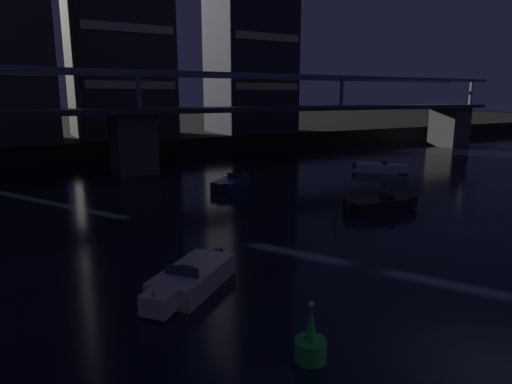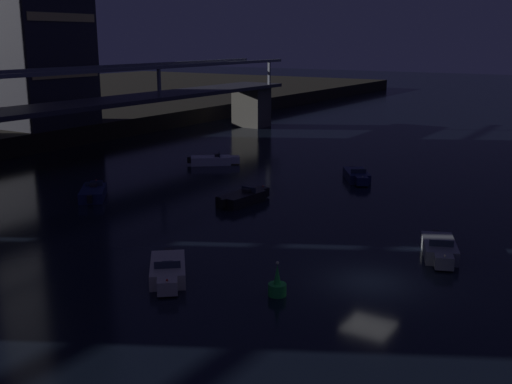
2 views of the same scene
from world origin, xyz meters
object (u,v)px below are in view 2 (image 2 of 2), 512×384
object	(u,v)px
speedboat_far_left	(357,176)
channel_buoy	(277,286)
speedboat_mid_left	(168,271)
speedboat_far_center	(440,249)
speedboat_near_left	(243,198)
speedboat_near_right	(93,193)
speedboat_mid_right	(213,160)

from	to	relation	value
speedboat_far_left	channel_buoy	world-z (taller)	channel_buoy
speedboat_far_left	channel_buoy	xyz separation A→B (m)	(-25.48, -6.81, 0.06)
speedboat_mid_left	speedboat_far_center	xyz separation A→B (m)	(11.01, -11.01, 0.00)
channel_buoy	speedboat_far_left	bearing A→B (deg)	14.96
speedboat_mid_left	speedboat_near_left	bearing A→B (deg)	18.87
speedboat_near_left	channel_buoy	bearing A→B (deg)	-141.10
speedboat_mid_left	speedboat_far_left	distance (m)	26.65
speedboat_far_center	channel_buoy	world-z (taller)	channel_buoy
speedboat_near_right	speedboat_far_left	bearing A→B (deg)	-41.94
speedboat_far_center	speedboat_mid_left	bearing A→B (deg)	134.98
speedboat_near_right	speedboat_far_left	distance (m)	22.58
speedboat_near_right	speedboat_mid_right	xyz separation A→B (m)	(15.75, -0.13, 0.00)
speedboat_mid_left	speedboat_far_left	bearing A→B (deg)	1.84
channel_buoy	speedboat_near_right	bearing A→B (deg)	68.38
speedboat_far_left	speedboat_near_right	bearing A→B (deg)	138.06
speedboat_far_left	speedboat_near_left	bearing A→B (deg)	160.41
speedboat_mid_left	channel_buoy	xyz separation A→B (m)	(1.16, -5.95, 0.06)
speedboat_mid_right	speedboat_far_center	bearing A→B (deg)	-118.52
speedboat_far_center	channel_buoy	distance (m)	11.07
speedboat_mid_right	speedboat_far_left	bearing A→B (deg)	-85.99
speedboat_far_center	channel_buoy	xyz separation A→B (m)	(-9.85, 5.06, 0.06)
speedboat_mid_right	speedboat_near_left	bearing A→B (deg)	-135.06
speedboat_mid_left	channel_buoy	bearing A→B (deg)	-78.98
speedboat_near_left	speedboat_near_right	size ratio (longest dim) A/B	1.15
speedboat_near_left	speedboat_far_center	xyz separation A→B (m)	(-3.80, -16.08, 0.00)
speedboat_mid_right	speedboat_far_center	size ratio (longest dim) A/B	0.91
speedboat_mid_right	speedboat_far_center	world-z (taller)	same
speedboat_far_left	speedboat_far_center	size ratio (longest dim) A/B	0.94
speedboat_far_left	channel_buoy	distance (m)	26.37
channel_buoy	speedboat_near_left	bearing A→B (deg)	38.90
speedboat_near_right	speedboat_far_left	size ratio (longest dim) A/B	0.96
speedboat_near_right	speedboat_far_left	xyz separation A→B (m)	(16.80, -15.09, 0.00)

